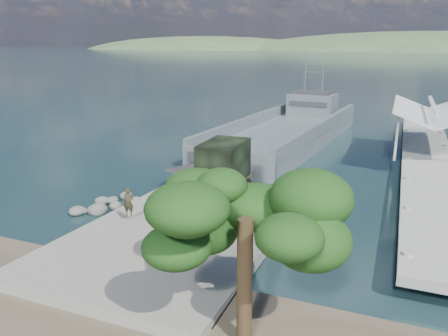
% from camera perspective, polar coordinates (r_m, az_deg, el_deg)
% --- Properties ---
extents(ground, '(1400.00, 1400.00, 0.00)m').
position_cam_1_polar(ground, '(25.75, -3.83, -7.45)').
color(ground, '#163335').
rests_on(ground, ground).
extents(boat_ramp, '(10.00, 18.00, 0.50)m').
position_cam_1_polar(boat_ramp, '(24.83, -4.85, -7.77)').
color(boat_ramp, gray).
rests_on(boat_ramp, ground).
extents(shoreline_rocks, '(3.20, 5.60, 0.90)m').
position_cam_1_polar(shoreline_rocks, '(29.19, -14.47, -5.04)').
color(shoreline_rocks, '#4D4D4B').
rests_on(shoreline_rocks, ground).
extents(distant_headlands, '(1000.00, 240.00, 48.00)m').
position_cam_1_polar(distant_headlands, '(582.63, 26.69, 13.49)').
color(distant_headlands, '#3F5635').
rests_on(distant_headlands, ground).
extents(pier, '(6.40, 44.00, 6.10)m').
position_cam_1_polar(pier, '(40.97, 25.12, 2.35)').
color(pier, gray).
rests_on(pier, ground).
extents(landing_craft, '(10.84, 32.61, 9.53)m').
position_cam_1_polar(landing_craft, '(46.38, 8.03, 4.15)').
color(landing_craft, '#4F585D').
rests_on(landing_craft, ground).
extents(military_truck, '(2.82, 8.27, 3.81)m').
position_cam_1_polar(military_truck, '(26.34, -1.18, -1.30)').
color(military_truck, black).
rests_on(military_truck, boat_ramp).
extents(soldier, '(0.67, 0.54, 1.59)m').
position_cam_1_polar(soldier, '(25.13, -12.31, -5.22)').
color(soldier, black).
rests_on(soldier, boat_ramp).
extents(overhang_tree, '(6.59, 6.07, 5.98)m').
position_cam_1_polar(overhang_tree, '(14.31, 1.67, -6.44)').
color(overhang_tree, black).
rests_on(overhang_tree, ground).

